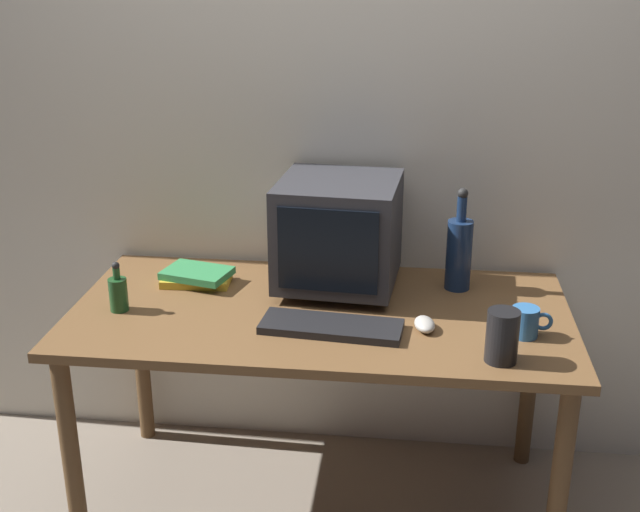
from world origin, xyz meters
name	(u,v)px	position (x,y,z in m)	size (l,w,h in m)	color
ground_plane	(320,502)	(0.00, 0.00, 0.00)	(6.00, 6.00, 0.00)	gray
back_wall	(335,118)	(0.00, 0.45, 1.25)	(4.00, 0.08, 2.50)	silver
desk	(320,334)	(0.00, 0.00, 0.65)	(1.56, 0.78, 0.73)	brown
crt_monitor	(338,233)	(0.04, 0.18, 0.93)	(0.41, 0.41, 0.37)	#333338
keyboard	(331,327)	(0.05, -0.14, 0.75)	(0.42, 0.15, 0.02)	black
computer_mouse	(425,324)	(0.33, -0.11, 0.75)	(0.06, 0.10, 0.04)	beige
bottle_tall	(459,251)	(0.43, 0.22, 0.86)	(0.08, 0.08, 0.35)	navy
bottle_short	(118,293)	(-0.62, -0.08, 0.79)	(0.06, 0.06, 0.16)	#1E4C23
book_stack	(197,276)	(-0.44, 0.16, 0.76)	(0.25, 0.20, 0.05)	gold
mug	(526,322)	(0.62, -0.12, 0.78)	(0.12, 0.08, 0.09)	#3370B2
metal_canister	(502,336)	(0.53, -0.28, 0.81)	(0.09, 0.09, 0.15)	black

